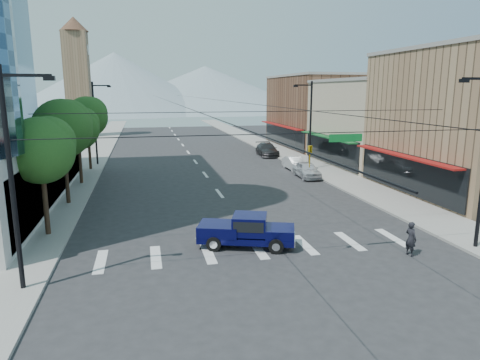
{
  "coord_description": "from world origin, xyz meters",
  "views": [
    {
      "loc": [
        -5.71,
        -18.76,
        8.03
      ],
      "look_at": [
        -0.41,
        4.74,
        3.0
      ],
      "focal_mm": 32.0,
      "sensor_mm": 36.0,
      "label": 1
    }
  ],
  "objects_px": {
    "pickup_truck": "(246,230)",
    "pedestrian": "(411,239)",
    "parked_car_near": "(307,170)",
    "parked_car_mid": "(295,164)",
    "parked_car_far": "(267,150)"
  },
  "relations": [
    {
      "from": "pickup_truck",
      "to": "parked_car_near",
      "type": "relative_size",
      "value": 1.22
    },
    {
      "from": "pedestrian",
      "to": "parked_car_far",
      "type": "bearing_deg",
      "value": -17.16
    },
    {
      "from": "parked_car_mid",
      "to": "parked_car_far",
      "type": "relative_size",
      "value": 0.75
    },
    {
      "from": "pickup_truck",
      "to": "parked_car_far",
      "type": "relative_size",
      "value": 0.99
    },
    {
      "from": "pedestrian",
      "to": "parked_car_near",
      "type": "height_order",
      "value": "pedestrian"
    },
    {
      "from": "parked_car_near",
      "to": "parked_car_mid",
      "type": "height_order",
      "value": "parked_car_near"
    },
    {
      "from": "pedestrian",
      "to": "parked_car_far",
      "type": "relative_size",
      "value": 0.32
    },
    {
      "from": "parked_car_near",
      "to": "parked_car_far",
      "type": "xyz_separation_m",
      "value": [
        0.26,
        14.19,
        0.04
      ]
    },
    {
      "from": "pickup_truck",
      "to": "parked_car_near",
      "type": "height_order",
      "value": "pickup_truck"
    },
    {
      "from": "pedestrian",
      "to": "parked_car_mid",
      "type": "xyz_separation_m",
      "value": [
        2.44,
        23.55,
        -0.19
      ]
    },
    {
      "from": "parked_car_far",
      "to": "parked_car_near",
      "type": "bearing_deg",
      "value": -87.72
    },
    {
      "from": "pedestrian",
      "to": "parked_car_mid",
      "type": "relative_size",
      "value": 0.42
    },
    {
      "from": "pickup_truck",
      "to": "parked_car_far",
      "type": "height_order",
      "value": "pickup_truck"
    },
    {
      "from": "pedestrian",
      "to": "parked_car_far",
      "type": "xyz_separation_m",
      "value": [
        2.44,
        33.68,
        -0.08
      ]
    },
    {
      "from": "pickup_truck",
      "to": "pedestrian",
      "type": "relative_size",
      "value": 3.09
    }
  ]
}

